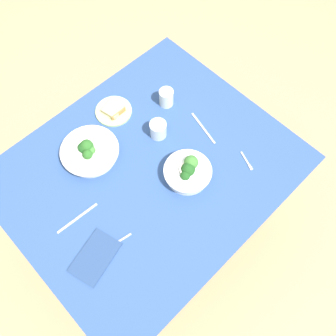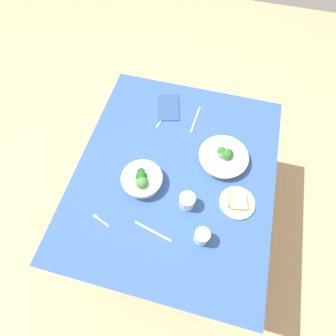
% 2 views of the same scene
% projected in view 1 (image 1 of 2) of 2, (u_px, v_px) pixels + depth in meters
% --- Properties ---
extents(ground_plane, '(6.00, 6.00, 0.00)m').
position_uv_depth(ground_plane, '(154.00, 217.00, 2.30)').
color(ground_plane, tan).
extents(dining_table, '(1.30, 1.10, 0.71)m').
position_uv_depth(dining_table, '(149.00, 177.00, 1.76)').
color(dining_table, '#2D4C84').
rests_on(dining_table, ground_plane).
extents(broccoli_bowl_far, '(0.28, 0.28, 0.10)m').
position_uv_depth(broccoli_bowl_far, '(90.00, 151.00, 1.67)').
color(broccoli_bowl_far, white).
rests_on(broccoli_bowl_far, dining_table).
extents(broccoli_bowl_near, '(0.22, 0.22, 0.11)m').
position_uv_depth(broccoli_bowl_near, '(188.00, 172.00, 1.61)').
color(broccoli_bowl_near, white).
rests_on(broccoli_bowl_near, dining_table).
extents(bread_side_plate, '(0.19, 0.19, 0.04)m').
position_uv_depth(bread_side_plate, '(114.00, 111.00, 1.80)').
color(bread_side_plate, '#B7D684').
rests_on(bread_side_plate, dining_table).
extents(water_glass_center, '(0.08, 0.08, 0.09)m').
position_uv_depth(water_glass_center, '(158.00, 129.00, 1.71)').
color(water_glass_center, silver).
rests_on(water_glass_center, dining_table).
extents(water_glass_side, '(0.07, 0.07, 0.09)m').
position_uv_depth(water_glass_side, '(166.00, 98.00, 1.80)').
color(water_glass_side, silver).
rests_on(water_glass_side, dining_table).
extents(fork_by_far_bowl, '(0.11, 0.03, 0.00)m').
position_uv_depth(fork_by_far_bowl, '(119.00, 241.00, 1.51)').
color(fork_by_far_bowl, '#B7B7BC').
rests_on(fork_by_far_bowl, dining_table).
extents(fork_by_near_bowl, '(0.05, 0.10, 0.00)m').
position_uv_depth(fork_by_near_bowl, '(247.00, 162.00, 1.68)').
color(fork_by_near_bowl, '#B7B7BC').
rests_on(fork_by_near_bowl, dining_table).
extents(table_knife_left, '(0.21, 0.02, 0.00)m').
position_uv_depth(table_knife_left, '(78.00, 218.00, 1.56)').
color(table_knife_left, '#B7B7BC').
rests_on(table_knife_left, dining_table).
extents(table_knife_right, '(0.06, 0.20, 0.00)m').
position_uv_depth(table_knife_right, '(203.00, 128.00, 1.77)').
color(table_knife_right, '#B7B7BC').
rests_on(table_knife_right, dining_table).
extents(napkin_folded_upper, '(0.24, 0.19, 0.01)m').
position_uv_depth(napkin_folded_upper, '(95.00, 257.00, 1.48)').
color(napkin_folded_upper, navy).
rests_on(napkin_folded_upper, dining_table).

